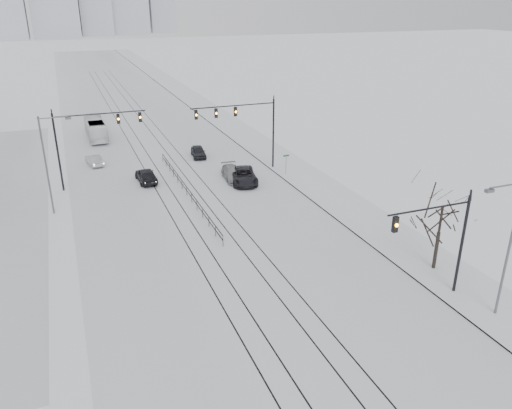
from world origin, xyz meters
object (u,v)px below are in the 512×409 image
(bare_tree, at_px, (442,213))
(sedan_nb_right, at_px, (233,173))
(sedan_sb_outer, at_px, (94,160))
(sedan_nb_front, at_px, (243,176))
(traffic_mast_near, at_px, (444,235))
(box_truck, at_px, (96,128))
(sedan_sb_inner, at_px, (146,175))
(sedan_nb_far, at_px, (198,152))

(bare_tree, bearing_deg, sedan_nb_right, 107.09)
(sedan_sb_outer, xyz_separation_m, sedan_nb_front, (14.43, -12.07, 0.16))
(traffic_mast_near, relative_size, box_truck, 0.70)
(sedan_sb_inner, height_order, sedan_nb_far, sedan_sb_inner)
(sedan_sb_inner, height_order, sedan_nb_right, sedan_sb_inner)
(sedan_sb_inner, relative_size, box_truck, 0.45)
(traffic_mast_near, bearing_deg, box_truck, 108.98)
(sedan_nb_front, bearing_deg, bare_tree, -61.90)
(traffic_mast_near, height_order, box_truck, traffic_mast_near)
(sedan_nb_right, bearing_deg, box_truck, 122.99)
(traffic_mast_near, height_order, sedan_nb_front, traffic_mast_near)
(sedan_nb_far, xyz_separation_m, box_truck, (-11.08, 14.13, 0.72))
(bare_tree, height_order, sedan_sb_outer, bare_tree)
(sedan_nb_far, bearing_deg, box_truck, 135.09)
(sedan_sb_inner, height_order, sedan_nb_front, sedan_nb_front)
(sedan_nb_front, xyz_separation_m, sedan_nb_far, (-2.06, 10.83, -0.10))
(sedan_nb_far, bearing_deg, sedan_nb_front, -72.23)
(traffic_mast_near, height_order, sedan_sb_inner, traffic_mast_near)
(traffic_mast_near, bearing_deg, sedan_sb_inner, 115.30)
(sedan_sb_outer, height_order, sedan_nb_far, sedan_nb_far)
(sedan_nb_far, bearing_deg, sedan_sb_inner, -130.72)
(sedan_sb_outer, relative_size, sedan_nb_front, 0.67)
(bare_tree, height_order, box_truck, bare_tree)
(bare_tree, bearing_deg, sedan_sb_inner, 121.72)
(bare_tree, distance_m, box_truck, 51.48)
(sedan_sb_inner, xyz_separation_m, box_truck, (-3.46, 21.06, 0.63))
(sedan_nb_right, bearing_deg, bare_tree, -67.71)
(bare_tree, bearing_deg, sedan_sb_outer, 121.35)
(sedan_nb_front, bearing_deg, sedan_nb_far, 112.49)
(sedan_nb_far, relative_size, box_truck, 0.40)
(sedan_sb_inner, distance_m, sedan_sb_outer, 9.45)
(sedan_nb_front, relative_size, sedan_nb_far, 1.40)
(bare_tree, distance_m, sedan_sb_inner, 31.22)
(sedan_nb_front, height_order, sedan_nb_far, sedan_nb_front)
(sedan_sb_inner, relative_size, sedan_sb_outer, 1.20)
(traffic_mast_near, bearing_deg, sedan_nb_front, 99.36)
(sedan_nb_front, relative_size, sedan_nb_right, 1.19)
(sedan_sb_outer, height_order, sedan_nb_front, sedan_nb_front)
(sedan_sb_outer, distance_m, box_truck, 12.98)
(bare_tree, bearing_deg, sedan_nb_front, 106.40)
(sedan_sb_inner, distance_m, sedan_nb_far, 10.31)
(traffic_mast_near, relative_size, sedan_sb_outer, 1.85)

